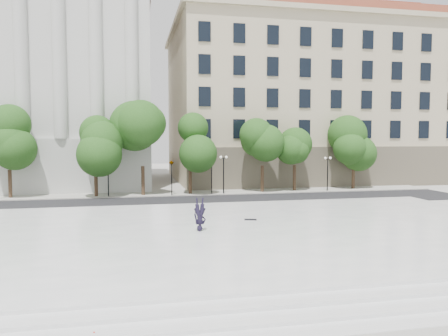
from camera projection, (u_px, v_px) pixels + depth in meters
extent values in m
plane|color=#B9B6AF|center=(209.00, 250.00, 23.68)|extent=(160.00, 160.00, 0.00)
cube|color=white|center=(201.00, 234.00, 26.59)|extent=(44.00, 22.00, 0.45)
cube|color=black|center=(177.00, 202.00, 41.26)|extent=(60.00, 8.00, 0.02)
cube|color=#B1ADA3|center=(171.00, 194.00, 47.11)|extent=(60.00, 4.00, 0.12)
cube|color=#BBBAB6|center=(31.00, 89.00, 57.45)|extent=(30.00, 26.00, 25.00)
cube|color=#B6AA8B|center=(296.00, 108.00, 65.10)|extent=(36.00, 26.00, 21.00)
cube|color=#974A30|center=(297.00, 28.00, 64.27)|extent=(34.00, 24.00, 1.40)
cylinder|color=black|center=(172.00, 179.00, 45.32)|extent=(0.10, 0.10, 3.50)
imported|color=black|center=(172.00, 159.00, 45.17)|extent=(0.93, 1.98, 0.78)
cylinder|color=black|center=(212.00, 179.00, 46.18)|extent=(0.10, 0.10, 3.50)
imported|color=black|center=(212.00, 159.00, 46.03)|extent=(0.67, 1.92, 0.76)
imported|color=black|center=(200.00, 226.00, 26.42)|extent=(0.85, 2.06, 0.55)
cube|color=black|center=(251.00, 220.00, 29.87)|extent=(0.86, 0.44, 0.09)
cube|color=white|center=(250.00, 307.00, 15.37)|extent=(44.00, 1.00, 0.30)
cube|color=white|center=(258.00, 320.00, 14.39)|extent=(44.00, 1.00, 0.15)
cube|color=white|center=(267.00, 336.00, 13.42)|extent=(44.00, 1.00, 0.02)
cube|color=red|center=(94.00, 332.00, 13.33)|extent=(0.06, 0.09, 0.01)
cylinder|color=#382619|center=(10.00, 184.00, 43.45)|extent=(0.36, 0.36, 2.91)
sphere|color=#1C4413|center=(9.00, 145.00, 43.17)|extent=(3.59, 3.59, 3.59)
cylinder|color=#382619|center=(96.00, 184.00, 44.48)|extent=(0.36, 0.36, 2.72)
sphere|color=#1C4413|center=(95.00, 148.00, 44.22)|extent=(3.91, 3.91, 3.91)
cylinder|color=#382619|center=(143.00, 181.00, 45.50)|extent=(0.36, 0.36, 3.13)
sphere|color=#1C4413|center=(142.00, 140.00, 45.20)|extent=(4.51, 4.51, 4.51)
cylinder|color=#382619|center=(190.00, 180.00, 46.67)|extent=(0.36, 0.36, 3.19)
sphere|color=#1C4413|center=(190.00, 139.00, 46.37)|extent=(3.51, 3.51, 3.51)
cylinder|color=#382619|center=(262.00, 179.00, 48.21)|extent=(0.36, 0.36, 3.02)
sphere|color=#1C4413|center=(262.00, 142.00, 47.92)|extent=(3.78, 3.78, 3.78)
cylinder|color=#382619|center=(294.00, 178.00, 49.58)|extent=(0.36, 0.36, 2.97)
sphere|color=#1C4413|center=(295.00, 143.00, 49.30)|extent=(3.53, 3.53, 3.53)
cylinder|color=#382619|center=(353.00, 176.00, 51.39)|extent=(0.36, 0.36, 3.19)
sphere|color=#1C4413|center=(354.00, 139.00, 51.08)|extent=(4.05, 4.05, 4.05)
cylinder|color=black|center=(108.00, 179.00, 44.30)|extent=(0.12, 0.12, 3.77)
cube|color=black|center=(108.00, 161.00, 44.17)|extent=(0.60, 0.06, 0.06)
sphere|color=white|center=(105.00, 160.00, 44.10)|extent=(0.28, 0.28, 0.28)
sphere|color=white|center=(111.00, 160.00, 44.22)|extent=(0.28, 0.28, 0.28)
cylinder|color=black|center=(224.00, 176.00, 46.73)|extent=(0.12, 0.12, 3.91)
cube|color=black|center=(224.00, 158.00, 46.59)|extent=(0.60, 0.06, 0.06)
sphere|color=white|center=(221.00, 157.00, 46.52)|extent=(0.28, 0.28, 0.28)
sphere|color=white|center=(226.00, 157.00, 46.65)|extent=(0.28, 0.28, 0.28)
cylinder|color=black|center=(328.00, 175.00, 49.17)|extent=(0.12, 0.12, 3.70)
cube|color=black|center=(328.00, 159.00, 49.04)|extent=(0.60, 0.06, 0.06)
sphere|color=white|center=(325.00, 158.00, 48.97)|extent=(0.28, 0.28, 0.28)
sphere|color=white|center=(330.00, 158.00, 49.09)|extent=(0.28, 0.28, 0.28)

